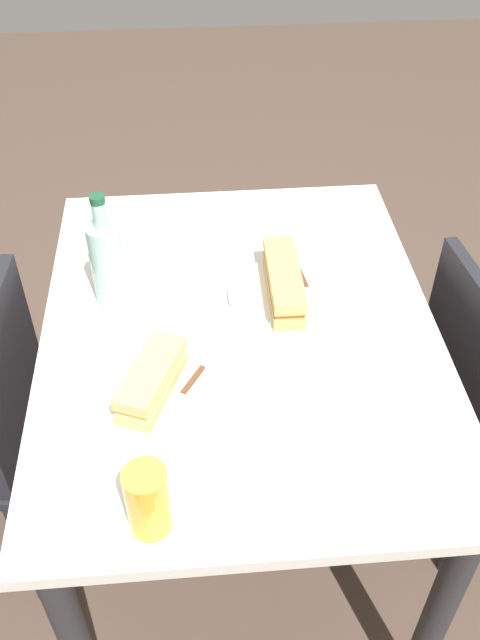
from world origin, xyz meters
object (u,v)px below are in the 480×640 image
at_px(baguette_sandwich_far, 284,281).
at_px(water_bottle, 107,262).
at_px(knife_near, 183,393).
at_px(plate_far, 283,295).
at_px(baguette_sandwich_near, 152,380).
at_px(plate_near, 154,394).
at_px(beer_glass, 148,500).
at_px(knife_far, 306,287).
at_px(dining_table, 240,365).

distance_m(baguette_sandwich_far, water_bottle, 0.39).
distance_m(knife_near, plate_far, 0.37).
bearing_deg(baguette_sandwich_near, plate_near, 135.00).
bearing_deg(beer_glass, baguette_sandwich_far, 152.22).
xyz_separation_m(plate_near, baguette_sandwich_near, (0.00, -0.00, 0.04)).
bearing_deg(plate_far, baguette_sandwich_far, -90.00).
distance_m(knife_far, water_bottle, 0.45).
relative_size(knife_near, plate_far, 0.63).
bearing_deg(baguette_sandwich_far, dining_table, -49.85).
distance_m(dining_table, knife_far, 0.23).
bearing_deg(plate_near, beer_glass, -0.31).
bearing_deg(beer_glass, dining_table, 158.16).
xyz_separation_m(knife_near, baguette_sandwich_far, (-0.29, 0.23, 0.03)).
xyz_separation_m(water_bottle, beer_glass, (0.58, 0.09, -0.04)).
relative_size(knife_near, water_bottle, 0.58).
distance_m(plate_near, beer_glass, 0.29).
xyz_separation_m(plate_near, knife_near, (0.01, 0.06, 0.01)).
height_order(knife_far, beer_glass, beer_glass).
bearing_deg(beer_glass, knife_far, 148.45).
distance_m(plate_near, plate_far, 0.40).
bearing_deg(water_bottle, knife_far, 88.23).
height_order(dining_table, knife_near, knife_near).
distance_m(dining_table, baguette_sandwich_far, 0.22).
bearing_deg(dining_table, baguette_sandwich_far, 130.15).
height_order(dining_table, knife_far, knife_far).
bearing_deg(baguette_sandwich_far, plate_near, -46.62).
bearing_deg(plate_far, beer_glass, -27.78).
relative_size(plate_far, baguette_sandwich_far, 0.98).
distance_m(knife_near, beer_glass, 0.28).
height_order(knife_near, water_bottle, water_bottle).
xyz_separation_m(plate_near, beer_glass, (0.28, -0.00, 0.06)).
height_order(dining_table, plate_far, plate_far).
xyz_separation_m(dining_table, water_bottle, (-0.11, -0.28, 0.23)).
relative_size(dining_table, water_bottle, 3.99).
relative_size(plate_near, plate_far, 1.00).
bearing_deg(knife_far, baguette_sandwich_far, -79.13).
bearing_deg(plate_far, knife_near, -39.07).
bearing_deg(knife_far, plate_far, -79.13).
xyz_separation_m(dining_table, knife_far, (-0.10, 0.16, 0.14)).
relative_size(dining_table, baguette_sandwich_far, 4.32).
height_order(dining_table, beer_glass, beer_glass).
bearing_deg(plate_near, baguette_sandwich_far, 133.38).
relative_size(plate_far, water_bottle, 0.91).
xyz_separation_m(knife_near, water_bottle, (-0.31, -0.15, 0.09)).
relative_size(baguette_sandwich_far, beer_glass, 1.82).
bearing_deg(baguette_sandwich_near, knife_far, 129.55).
relative_size(plate_far, knife_far, 1.39).
bearing_deg(dining_table, baguette_sandwich_near, -44.91).
xyz_separation_m(dining_table, baguette_sandwich_near, (0.19, -0.19, 0.17)).
height_order(plate_near, knife_near, knife_near).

